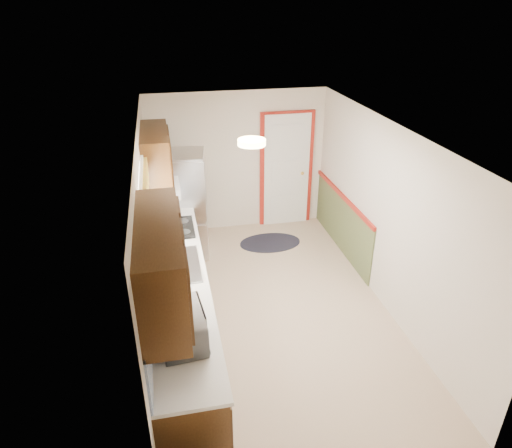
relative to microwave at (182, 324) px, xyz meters
name	(u,v)px	position (x,y,z in m)	size (l,w,h in m)	color
room_shell	(273,228)	(1.20, 1.52, 0.06)	(3.20, 5.20, 2.52)	tan
kitchen_run	(175,280)	(-0.04, 1.23, -0.33)	(0.63, 4.00, 2.20)	#381F0C
back_wall_trim	(298,181)	(2.19, 3.73, -0.25)	(1.12, 2.30, 2.08)	maroon
ceiling_fixture	(252,142)	(0.90, 1.32, 1.22)	(0.30, 0.30, 0.06)	#FFD88C
microwave	(182,324)	(0.00, 0.00, 0.00)	(0.58, 0.32, 0.39)	white
refrigerator	(183,205)	(0.20, 3.27, -0.30)	(0.78, 0.75, 1.67)	#B7B7BC
rug	(270,243)	(1.60, 3.26, -1.13)	(1.03, 0.66, 0.01)	black
cooktop	(173,228)	(0.01, 2.27, -0.19)	(0.55, 0.66, 0.02)	black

